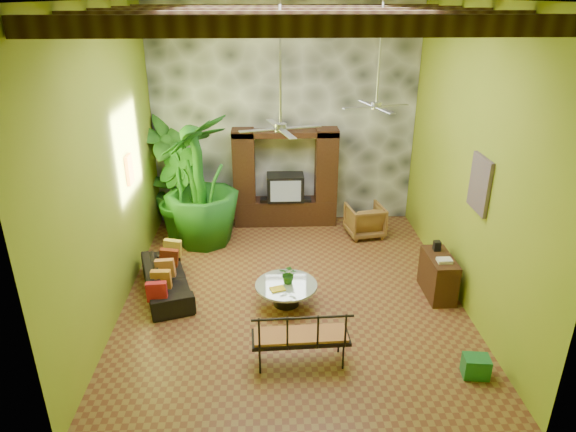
{
  "coord_description": "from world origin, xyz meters",
  "views": [
    {
      "loc": [
        -0.42,
        -8.13,
        5.09
      ],
      "look_at": [
        -0.06,
        0.2,
        1.46
      ],
      "focal_mm": 32.0,
      "sensor_mm": 36.0,
      "label": 1
    }
  ],
  "objects_px": {
    "side_console": "(438,276)",
    "green_bin": "(476,366)",
    "ceiling_fan_back": "(377,94)",
    "tall_plant_a": "(170,172)",
    "iron_bench": "(301,335)",
    "tall_plant_c": "(201,181)",
    "coffee_table": "(286,291)",
    "entertainment_center": "(285,185)",
    "sofa": "(166,279)",
    "tall_plant_b": "(178,196)",
    "ceiling_fan_front": "(281,114)",
    "wicker_armchair": "(365,220)"
  },
  "relations": [
    {
      "from": "green_bin",
      "to": "ceiling_fan_back",
      "type": "bearing_deg",
      "value": 104.72
    },
    {
      "from": "ceiling_fan_back",
      "to": "tall_plant_c",
      "type": "bearing_deg",
      "value": 163.83
    },
    {
      "from": "coffee_table",
      "to": "green_bin",
      "type": "distance_m",
      "value": 3.32
    },
    {
      "from": "tall_plant_a",
      "to": "green_bin",
      "type": "xyz_separation_m",
      "value": [
        5.19,
        -5.48,
        -1.18
      ]
    },
    {
      "from": "entertainment_center",
      "to": "side_console",
      "type": "relative_size",
      "value": 2.48
    },
    {
      "from": "ceiling_fan_back",
      "to": "green_bin",
      "type": "height_order",
      "value": "ceiling_fan_back"
    },
    {
      "from": "entertainment_center",
      "to": "green_bin",
      "type": "distance_m",
      "value": 6.11
    },
    {
      "from": "ceiling_fan_back",
      "to": "side_console",
      "type": "bearing_deg",
      "value": -52.48
    },
    {
      "from": "sofa",
      "to": "coffee_table",
      "type": "height_order",
      "value": "sofa"
    },
    {
      "from": "tall_plant_c",
      "to": "side_console",
      "type": "xyz_separation_m",
      "value": [
        4.48,
        -2.36,
        -1.04
      ]
    },
    {
      "from": "ceiling_fan_front",
      "to": "tall_plant_a",
      "type": "bearing_deg",
      "value": 124.86
    },
    {
      "from": "wicker_armchair",
      "to": "tall_plant_b",
      "type": "relative_size",
      "value": 0.39
    },
    {
      "from": "wicker_armchair",
      "to": "tall_plant_c",
      "type": "distance_m",
      "value": 3.77
    },
    {
      "from": "tall_plant_a",
      "to": "tall_plant_b",
      "type": "height_order",
      "value": "tall_plant_a"
    },
    {
      "from": "tall_plant_a",
      "to": "iron_bench",
      "type": "xyz_separation_m",
      "value": [
        2.68,
        -5.16,
        -0.79
      ]
    },
    {
      "from": "coffee_table",
      "to": "tall_plant_b",
      "type": "bearing_deg",
      "value": 129.53
    },
    {
      "from": "tall_plant_a",
      "to": "side_console",
      "type": "distance_m",
      "value": 6.31
    },
    {
      "from": "ceiling_fan_front",
      "to": "coffee_table",
      "type": "height_order",
      "value": "ceiling_fan_front"
    },
    {
      "from": "wicker_armchair",
      "to": "iron_bench",
      "type": "xyz_separation_m",
      "value": [
        -1.74,
        -4.43,
        0.18
      ]
    },
    {
      "from": "ceiling_fan_front",
      "to": "coffee_table",
      "type": "relative_size",
      "value": 1.7
    },
    {
      "from": "ceiling_fan_back",
      "to": "tall_plant_a",
      "type": "relative_size",
      "value": 0.7
    },
    {
      "from": "coffee_table",
      "to": "side_console",
      "type": "xyz_separation_m",
      "value": [
        2.77,
        0.2,
        0.13
      ]
    },
    {
      "from": "entertainment_center",
      "to": "green_bin",
      "type": "height_order",
      "value": "entertainment_center"
    },
    {
      "from": "ceiling_fan_front",
      "to": "sofa",
      "type": "height_order",
      "value": "ceiling_fan_front"
    },
    {
      "from": "ceiling_fan_back",
      "to": "green_bin",
      "type": "bearing_deg",
      "value": -75.28
    },
    {
      "from": "coffee_table",
      "to": "iron_bench",
      "type": "bearing_deg",
      "value": -84.93
    },
    {
      "from": "tall_plant_b",
      "to": "entertainment_center",
      "type": "bearing_deg",
      "value": 18.06
    },
    {
      "from": "sofa",
      "to": "tall_plant_b",
      "type": "height_order",
      "value": "tall_plant_b"
    },
    {
      "from": "entertainment_center",
      "to": "iron_bench",
      "type": "height_order",
      "value": "entertainment_center"
    },
    {
      "from": "entertainment_center",
      "to": "ceiling_fan_back",
      "type": "bearing_deg",
      "value": -50.43
    },
    {
      "from": "sofa",
      "to": "iron_bench",
      "type": "height_order",
      "value": "iron_bench"
    },
    {
      "from": "ceiling_fan_front",
      "to": "ceiling_fan_back",
      "type": "xyz_separation_m",
      "value": [
        1.8,
        1.6,
        0.0
      ]
    },
    {
      "from": "tall_plant_c",
      "to": "iron_bench",
      "type": "xyz_separation_m",
      "value": [
        1.86,
        -4.24,
        -0.88
      ]
    },
    {
      "from": "ceiling_fan_front",
      "to": "sofa",
      "type": "relative_size",
      "value": 0.98
    },
    {
      "from": "wicker_armchair",
      "to": "tall_plant_c",
      "type": "xyz_separation_m",
      "value": [
        -3.61,
        -0.2,
        1.06
      ]
    },
    {
      "from": "side_console",
      "to": "green_bin",
      "type": "xyz_separation_m",
      "value": [
        -0.11,
        -2.19,
        -0.23
      ]
    },
    {
      "from": "tall_plant_c",
      "to": "coffee_table",
      "type": "height_order",
      "value": "tall_plant_c"
    },
    {
      "from": "tall_plant_a",
      "to": "green_bin",
      "type": "bearing_deg",
      "value": -46.57
    },
    {
      "from": "tall_plant_b",
      "to": "coffee_table",
      "type": "relative_size",
      "value": 1.88
    },
    {
      "from": "side_console",
      "to": "tall_plant_a",
      "type": "bearing_deg",
      "value": 147.33
    },
    {
      "from": "wicker_armchair",
      "to": "side_console",
      "type": "bearing_deg",
      "value": 99.3
    },
    {
      "from": "coffee_table",
      "to": "green_bin",
      "type": "xyz_separation_m",
      "value": [
        2.65,
        -1.99,
        -0.1
      ]
    },
    {
      "from": "side_console",
      "to": "green_bin",
      "type": "distance_m",
      "value": 2.21
    },
    {
      "from": "sofa",
      "to": "tall_plant_b",
      "type": "xyz_separation_m",
      "value": [
        -0.07,
        2.24,
        0.75
      ]
    },
    {
      "from": "tall_plant_c",
      "to": "coffee_table",
      "type": "bearing_deg",
      "value": -56.24
    },
    {
      "from": "ceiling_fan_front",
      "to": "tall_plant_b",
      "type": "bearing_deg",
      "value": 128.17
    },
    {
      "from": "ceiling_fan_back",
      "to": "wicker_armchair",
      "type": "height_order",
      "value": "ceiling_fan_back"
    },
    {
      "from": "coffee_table",
      "to": "ceiling_fan_front",
      "type": "bearing_deg",
      "value": -159.9
    },
    {
      "from": "tall_plant_a",
      "to": "green_bin",
      "type": "relative_size",
      "value": 7.3
    },
    {
      "from": "entertainment_center",
      "to": "tall_plant_b",
      "type": "relative_size",
      "value": 1.17
    }
  ]
}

